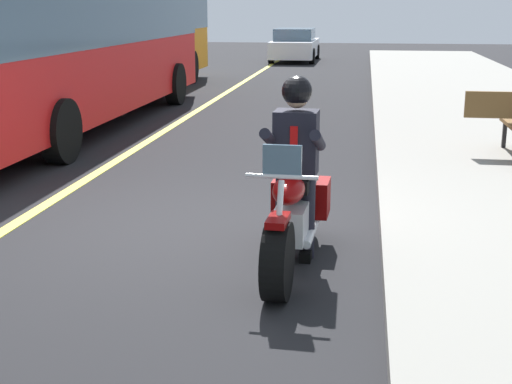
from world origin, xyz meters
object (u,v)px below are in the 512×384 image
Objects in this scene: bus_near at (65,31)px; bus_far at (116,24)px; motorcycle_main at (292,218)px; car_silver at (295,45)px; rider_main at (296,152)px.

bus_far is (-5.17, -0.80, 0.00)m from bus_near.
motorcycle_main is at bearing 35.95° from bus_near.
car_silver is (-12.77, 3.52, -1.18)m from bus_far.
bus_near is (-7.08, -5.14, 1.42)m from motorcycle_main.
motorcycle_main is 8.86m from bus_near.
car_silver is at bearing 171.36° from bus_near.
bus_far is 2.40× the size of car_silver.
rider_main is at bearing 5.55° from car_silver.
bus_near reaches higher than motorcycle_main.
bus_far reaches higher than motorcycle_main.
motorcycle_main is at bearing 5.50° from car_silver.
car_silver is (-25.03, -2.41, 0.24)m from motorcycle_main.
rider_main is at bearing 26.21° from bus_far.
bus_near is at bearing -8.64° from car_silver.
bus_far is at bearing -153.79° from rider_main.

